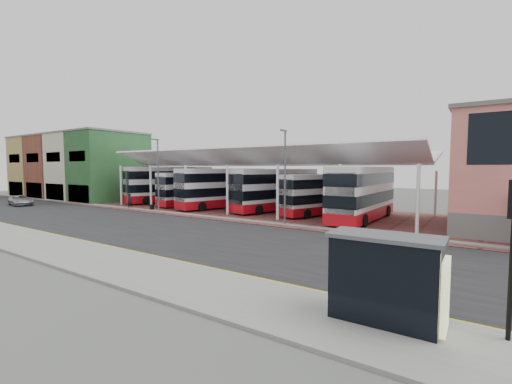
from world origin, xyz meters
The scene contains 24 objects.
ground centered at (0.00, 0.00, 0.00)m, with size 140.00×140.00×0.00m, color #4A4C47.
road centered at (0.00, -1.00, 0.01)m, with size 120.00×14.00×0.02m, color black.
forecourt centered at (2.00, 13.00, 0.03)m, with size 72.00×16.00×0.06m, color brown.
sidewalk centered at (0.00, -9.00, 0.07)m, with size 120.00×4.00×0.14m, color slate.
north_kerb centered at (0.00, 6.20, 0.07)m, with size 120.00×0.80×0.14m, color slate.
yellow_line_near centered at (0.00, -7.00, 0.03)m, with size 120.00×0.12×0.01m, color #E6D102.
yellow_line_far centered at (0.00, -6.70, 0.03)m, with size 120.00×0.12×0.01m, color #E6D102.
canopy centered at (-6.00, 13.94, 5.80)m, with size 37.00×11.63×7.07m.
shop_green centered at (-30.00, 10.97, 5.12)m, with size 6.40×10.20×10.22m.
shop_cream centered at (-36.50, 10.97, 5.12)m, with size 6.40×10.20×10.22m.
shop_brick centered at (-43.00, 10.97, 5.12)m, with size 6.40×10.20×10.22m.
shop_ochre centered at (-49.50, 10.97, 5.12)m, with size 6.40×10.20×10.22m.
lamp_west centered at (-14.00, 6.27, 4.36)m, with size 0.16×0.90×8.07m.
lamp_east centered at (2.00, 6.27, 4.36)m, with size 0.16×0.90×8.07m.
bus_0 centered at (-20.81, 14.10, 2.54)m, with size 6.68×12.34×4.99m.
bus_1 centered at (-15.22, 13.38, 2.17)m, with size 4.05×10.56×4.25m.
bus_2 centered at (-10.41, 13.00, 2.43)m, with size 5.69×11.85×4.76m.
bus_3 centered at (-3.52, 14.06, 2.41)m, with size 5.55×11.75×4.72m.
bus_4 centered at (2.06, 14.00, 2.15)m, with size 5.60×10.39×4.20m.
bus_5 centered at (6.71, 12.63, 2.52)m, with size 3.12×12.03×4.94m.
silver_car centered at (-34.28, 0.73, 0.67)m, with size 2.16×4.69×1.30m, color #A5A7AC.
pedestrian centered at (-18.71, 6.03, 0.97)m, with size 0.66×0.43×1.81m, color black.
suitcase centered at (-15.51, 6.59, 0.39)m, with size 0.38×0.27×0.65m, color black.
bus_shelter centered at (13.92, -8.57, 1.83)m, with size 3.42×1.60×2.71m.
Camera 1 is at (16.09, -19.07, 4.88)m, focal length 24.00 mm.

